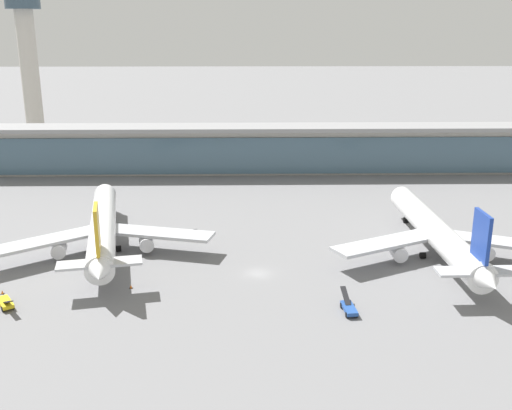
{
  "coord_description": "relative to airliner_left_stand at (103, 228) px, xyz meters",
  "views": [
    {
      "loc": [
        -2.41,
        -103.45,
        44.47
      ],
      "look_at": [
        0.0,
        20.82,
        7.15
      ],
      "focal_mm": 41.91,
      "sensor_mm": 36.0,
      "label": 1
    }
  ],
  "objects": [
    {
      "name": "service_truck_by_tail_yellow",
      "position": [
        78.55,
        3.07,
        -4.02
      ],
      "size": [
        3.07,
        2.08,
        2.05
      ],
      "color": "yellow",
      "rests_on": "ground"
    },
    {
      "name": "airliner_left_stand",
      "position": [
        0.0,
        0.0,
        0.0
      ],
      "size": [
        44.06,
        58.06,
        15.56
      ],
      "color": "white",
      "rests_on": "ground"
    },
    {
      "name": "ground_plane",
      "position": [
        31.56,
        -12.83,
        -4.9
      ],
      "size": [
        1200.0,
        1200.0,
        0.0
      ],
      "primitive_type": "plane",
      "color": "slate"
    },
    {
      "name": "airliner_centre_stand",
      "position": [
        67.44,
        -4.32,
        0.0
      ],
      "size": [
        44.94,
        58.33,
        15.56
      ],
      "color": "white",
      "rests_on": "ground"
    },
    {
      "name": "service_truck_mid_apron_blue",
      "position": [
        45.89,
        -28.84,
        -4.09
      ],
      "size": [
        2.33,
        6.9,
        2.7
      ],
      "color": "#234C9E",
      "rests_on": "ground"
    },
    {
      "name": "service_truck_near_nose_yellow",
      "position": [
        -10.4,
        -26.0,
        -4.09
      ],
      "size": [
        4.92,
        6.4,
        2.7
      ],
      "color": "yellow",
      "rests_on": "ground"
    },
    {
      "name": "safety_cone_alpha",
      "position": [
        -12.95,
        -20.91,
        -4.58
      ],
      "size": [
        0.62,
        0.62,
        0.7
      ],
      "color": "orange",
      "rests_on": "ground"
    },
    {
      "name": "control_tower",
      "position": [
        -47.91,
        104.25,
        29.34
      ],
      "size": [
        12.0,
        12.0,
        62.58
      ],
      "color": "beige",
      "rests_on": "ground"
    },
    {
      "name": "terminal_building",
      "position": [
        31.56,
        67.18,
        2.97
      ],
      "size": [
        192.16,
        12.8,
        15.2
      ],
      "color": "beige",
      "rests_on": "ground"
    },
    {
      "name": "service_truck_under_wing_yellow",
      "position": [
        18.26,
        6.99,
        -4.02
      ],
      "size": [
        2.53,
        3.26,
        2.05
      ],
      "color": "yellow",
      "rests_on": "ground"
    },
    {
      "name": "safety_cone_bravo",
      "position": [
        8.91,
        -19.03,
        -4.58
      ],
      "size": [
        0.62,
        0.62,
        0.7
      ],
      "color": "orange",
      "rests_on": "ground"
    }
  ]
}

